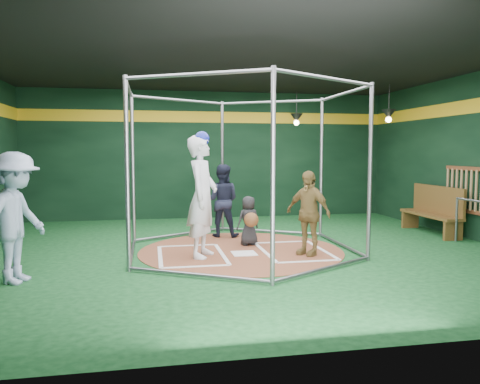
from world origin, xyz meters
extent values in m
cube|color=#0D3A17|center=(0.00, 0.00, -0.01)|extent=(10.00, 9.00, 0.02)
cube|color=black|center=(0.00, 0.00, 3.50)|extent=(10.00, 9.00, 0.02)
cube|color=black|center=(0.00, 4.50, 1.75)|extent=(10.00, 0.10, 3.50)
cube|color=black|center=(0.00, -4.50, 1.75)|extent=(10.00, 0.10, 3.50)
cube|color=gold|center=(0.00, 4.47, 2.80)|extent=(10.00, 0.01, 0.30)
cylinder|color=brown|center=(0.00, 0.00, 0.01)|extent=(3.80, 3.80, 0.01)
cube|color=white|center=(0.00, -0.30, 0.02)|extent=(0.43, 0.43, 0.01)
cube|color=white|center=(-0.95, 0.60, 0.02)|extent=(1.10, 0.07, 0.01)
cube|color=white|center=(-0.95, -1.10, 0.02)|extent=(1.10, 0.07, 0.01)
cube|color=white|center=(-1.50, -0.25, 0.02)|extent=(0.07, 1.70, 0.01)
cube|color=white|center=(-0.40, -0.25, 0.02)|extent=(0.07, 1.70, 0.01)
cube|color=white|center=(0.95, 0.60, 0.02)|extent=(1.10, 0.07, 0.01)
cube|color=white|center=(0.95, -1.10, 0.02)|extent=(1.10, 0.07, 0.01)
cube|color=white|center=(0.40, -0.25, 0.02)|extent=(0.07, 1.70, 0.01)
cube|color=white|center=(1.50, -0.25, 0.02)|extent=(0.07, 1.70, 0.01)
cylinder|color=gray|center=(1.99, 1.15, 1.50)|extent=(0.07, 0.07, 3.00)
cylinder|color=gray|center=(0.00, 2.30, 1.50)|extent=(0.07, 0.07, 3.00)
cylinder|color=gray|center=(-1.99, 1.15, 1.50)|extent=(0.07, 0.07, 3.00)
cylinder|color=gray|center=(-1.99, -1.15, 1.50)|extent=(0.07, 0.07, 3.00)
cylinder|color=gray|center=(0.00, -2.30, 1.50)|extent=(0.07, 0.07, 3.00)
cylinder|color=gray|center=(1.99, -1.15, 1.50)|extent=(0.07, 0.07, 3.00)
cylinder|color=gray|center=(1.00, 1.72, 2.95)|extent=(2.02, 1.20, 0.06)
cylinder|color=gray|center=(1.00, 1.72, 0.05)|extent=(2.02, 1.20, 0.06)
cylinder|color=gray|center=(-1.00, 1.72, 2.95)|extent=(2.02, 1.20, 0.06)
cylinder|color=gray|center=(-1.00, 1.72, 0.05)|extent=(2.02, 1.20, 0.06)
cylinder|color=gray|center=(-1.99, 0.00, 2.95)|extent=(0.06, 2.30, 0.06)
cylinder|color=gray|center=(-1.99, 0.00, 0.05)|extent=(0.06, 2.30, 0.06)
cylinder|color=gray|center=(-1.00, -1.73, 2.95)|extent=(2.02, 1.20, 0.06)
cylinder|color=gray|center=(-1.00, -1.73, 0.05)|extent=(2.02, 1.20, 0.06)
cylinder|color=gray|center=(1.00, -1.73, 2.95)|extent=(2.02, 1.20, 0.06)
cylinder|color=gray|center=(1.00, -1.73, 0.05)|extent=(2.02, 1.20, 0.06)
cylinder|color=gray|center=(1.99, 0.00, 2.95)|extent=(0.06, 2.30, 0.06)
cylinder|color=gray|center=(1.99, 0.00, 0.05)|extent=(0.06, 2.30, 0.06)
cube|color=brown|center=(4.94, 0.40, 1.50)|extent=(0.05, 1.25, 0.08)
cube|color=brown|center=(4.94, 0.40, 0.60)|extent=(0.05, 1.25, 0.08)
cylinder|color=tan|center=(4.92, 0.01, 1.05)|extent=(0.06, 0.06, 0.85)
cylinder|color=tan|center=(4.92, 0.16, 1.05)|extent=(0.06, 0.06, 0.85)
cylinder|color=tan|center=(4.92, 0.32, 1.05)|extent=(0.06, 0.06, 0.85)
cylinder|color=tan|center=(4.92, 0.48, 1.05)|extent=(0.06, 0.06, 0.85)
cylinder|color=tan|center=(4.92, 0.64, 1.05)|extent=(0.06, 0.06, 0.85)
cylinder|color=tan|center=(4.92, 0.79, 1.05)|extent=(0.06, 0.06, 0.85)
cylinder|color=tan|center=(4.92, 0.95, 1.05)|extent=(0.06, 0.06, 0.85)
cone|color=black|center=(2.20, 3.60, 2.75)|extent=(0.34, 0.34, 0.22)
sphere|color=#FFD899|center=(2.20, 3.60, 2.62)|extent=(0.14, 0.14, 0.14)
cylinder|color=black|center=(2.20, 3.60, 3.10)|extent=(0.02, 0.02, 0.70)
cone|color=black|center=(4.00, 2.00, 2.75)|extent=(0.34, 0.34, 0.22)
sphere|color=#FFD899|center=(4.00, 2.00, 2.62)|extent=(0.14, 0.14, 0.14)
cylinder|color=black|center=(4.00, 2.00, 3.10)|extent=(0.02, 0.02, 0.70)
imported|color=silver|center=(-0.76, -0.38, 1.07)|extent=(0.77, 0.91, 2.12)
sphere|color=navy|center=(-0.76, -0.38, 2.07)|extent=(0.26, 0.26, 0.26)
imported|color=#A68747|center=(1.11, -0.57, 0.77)|extent=(0.84, 0.92, 1.51)
imported|color=black|center=(0.24, 0.47, 0.50)|extent=(0.54, 0.42, 0.97)
sphere|color=brown|center=(0.24, 0.22, 0.55)|extent=(0.28, 0.28, 0.28)
imported|color=black|center=(-0.13, 1.50, 0.80)|extent=(0.91, 0.80, 1.57)
imported|color=#A2B6D6|center=(-3.52, -1.46, 0.93)|extent=(1.04, 1.36, 1.86)
cube|color=brown|center=(4.55, 1.01, 0.43)|extent=(0.43, 1.86, 0.06)
cube|color=brown|center=(4.73, 1.01, 0.77)|extent=(0.06, 1.86, 0.62)
cube|color=brown|center=(4.55, 0.18, 0.21)|extent=(0.41, 0.08, 0.41)
cube|color=brown|center=(4.55, 1.83, 0.21)|extent=(0.41, 0.08, 0.41)
cylinder|color=gray|center=(4.55, 0.08, 0.46)|extent=(0.05, 0.05, 0.92)
cylinder|color=gray|center=(4.55, -0.43, 0.90)|extent=(0.05, 1.02, 0.05)
camera|label=1|loc=(-1.63, -8.47, 1.86)|focal=35.00mm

